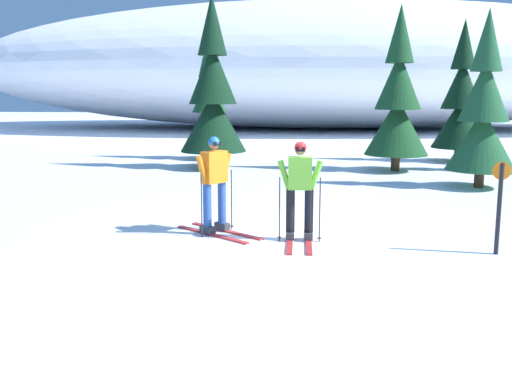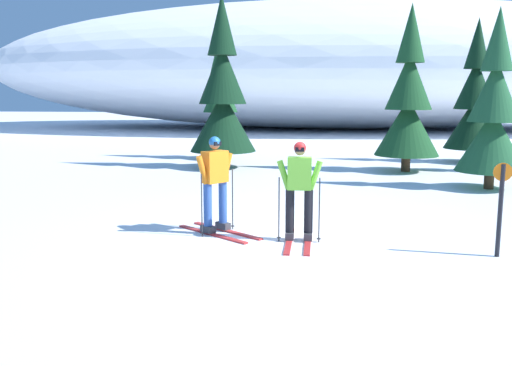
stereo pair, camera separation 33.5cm
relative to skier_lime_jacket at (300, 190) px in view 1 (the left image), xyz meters
The scene contains 10 objects.
ground_plane 1.02m from the skier_lime_jacket, 110.11° to the left, with size 120.00×120.00×0.00m, color white.
skier_lime_jacket is the anchor object (origin of this frame).
skier_orange_jacket 1.57m from the skier_lime_jacket, 164.85° to the left, with size 1.67×1.44×1.73m.
pine_tree_far_left 12.13m from the skier_lime_jacket, 106.80° to the left, with size 1.81×1.81×4.68m.
pine_tree_left 9.55m from the skier_lime_jacket, 108.09° to the left, with size 2.18×2.18×5.65m.
pine_tree_center_left 9.42m from the skier_lime_jacket, 71.14° to the left, with size 2.02×2.02×5.22m.
pine_tree_center_right 7.53m from the skier_lime_jacket, 50.76° to the left, with size 1.79×1.79×4.64m.
pine_tree_right 12.87m from the skier_lime_jacket, 63.63° to the left, with size 1.96×1.96×5.08m.
snow_ridge_background 31.07m from the skier_lime_jacket, 87.86° to the left, with size 50.59×21.25×8.66m, color white.
trail_marker_post 3.12m from the skier_lime_jacket, 10.07° to the right, with size 0.28×0.07×1.46m.
Camera 1 is at (0.22, -9.69, 2.49)m, focal length 38.85 mm.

